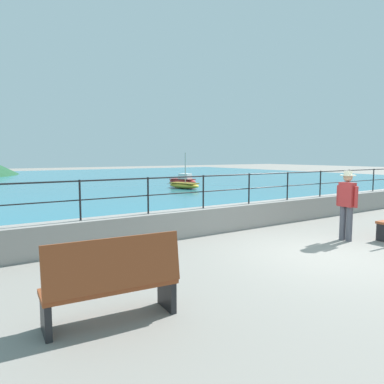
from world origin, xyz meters
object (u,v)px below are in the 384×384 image
object	(u,v)px
boat_0	(183,180)
boat_2	(184,185)
bench_main	(113,281)
person_walking	(347,202)

from	to	relation	value
boat_0	boat_2	distance (m)	3.66
bench_main	boat_2	size ratio (longest dim) A/B	0.71
bench_main	boat_2	xyz separation A→B (m)	(10.70, 14.93, -0.30)
bench_main	person_walking	xyz separation A→B (m)	(6.57, 1.05, 0.42)
bench_main	boat_2	world-z (taller)	boat_2
person_walking	boat_0	size ratio (longest dim) A/B	0.71
person_walking	boat_0	world-z (taller)	person_walking
bench_main	boat_0	xyz separation A→B (m)	(12.61, 18.05, -0.23)
person_walking	bench_main	bearing A→B (deg)	-170.94
person_walking	boat_0	distance (m)	18.06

